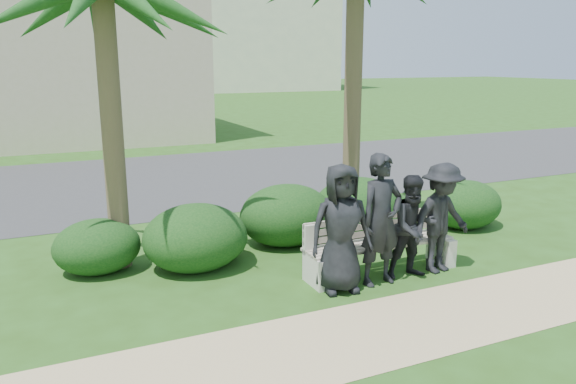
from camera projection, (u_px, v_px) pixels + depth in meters
name	position (u px, v px, depth m)	size (l,w,h in m)	color
ground	(307.00, 280.00, 8.27)	(160.00, 160.00, 0.00)	#274714
footpath	(374.00, 332.00, 6.68)	(30.00, 1.60, 0.01)	tan
asphalt_street	(177.00, 179.00, 15.35)	(160.00, 8.00, 0.01)	#2D2D30
stucco_bldg_right	(90.00, 48.00, 22.95)	(8.40, 8.40, 7.30)	#B8AC8A
park_bench	(381.00, 249.00, 8.48)	(2.41, 0.56, 0.84)	gray
man_a	(341.00, 229.00, 7.71)	(0.88, 0.58, 1.81)	black
man_b	(381.00, 220.00, 7.95)	(0.70, 0.46, 1.91)	black
man_c	(413.00, 227.00, 8.23)	(0.75, 0.59, 1.55)	black
man_d	(441.00, 218.00, 8.43)	(1.09, 0.63, 1.69)	black
hedge_a	(97.00, 245.00, 8.51)	(1.30, 1.08, 0.85)	#0E3310
hedge_b	(195.00, 236.00, 8.63)	(1.62, 1.34, 1.06)	#0E3310
hedge_c	(210.00, 238.00, 8.92)	(1.24, 1.02, 0.81)	#0E3310
hedge_d	(286.00, 213.00, 9.82)	(1.68, 1.38, 1.09)	#0E3310
hedge_e	(384.00, 211.00, 10.50)	(1.23, 1.02, 0.80)	#0E3310
hedge_f	(465.00, 203.00, 10.81)	(1.45, 1.20, 0.94)	#0E3310
hedge_extra	(357.00, 205.00, 10.41)	(1.68, 1.38, 1.09)	#0E3310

